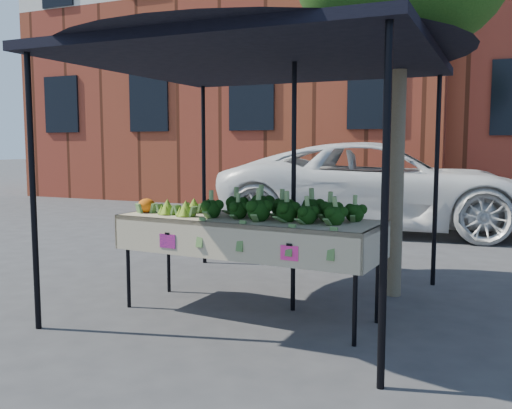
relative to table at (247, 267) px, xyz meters
name	(u,v)px	position (x,y,z in m)	size (l,w,h in m)	color
ground	(242,311)	(-0.10, 0.09, -0.45)	(90.00, 90.00, 0.00)	#343436
table	(247,267)	(0.00, 0.00, 0.00)	(2.45, 0.96, 0.90)	#B9A892
canopy	(262,164)	(-0.01, 0.38, 0.92)	(3.16, 3.16, 2.74)	black
broccoli_heap	(282,206)	(0.32, 0.03, 0.57)	(1.46, 0.56, 0.24)	black
romanesco_cluster	(183,204)	(-0.67, -0.01, 0.54)	(0.42, 0.46, 0.19)	#87BD26
cauliflower_pair	(147,204)	(-1.05, -0.05, 0.53)	(0.19, 0.19, 0.17)	orange
vehicle	(383,70)	(0.07, 5.65, 2.43)	(2.65, 1.60, 5.75)	white
street_tree	(399,88)	(1.11, 1.22, 1.67)	(2.15, 2.15, 4.24)	#1E4C14
building_left	(260,51)	(-5.10, 12.09, 4.05)	(12.00, 8.00, 9.00)	brown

